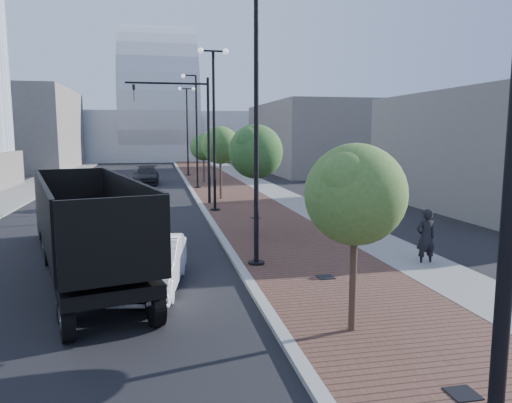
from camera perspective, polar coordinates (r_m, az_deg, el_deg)
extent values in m
cube|color=#4C2D23|center=(46.62, -3.90, 2.45)|extent=(7.00, 140.00, 0.12)
cube|color=slate|center=(47.05, -0.63, 2.52)|extent=(2.40, 140.00, 0.13)
cube|color=gray|center=(46.28, -8.20, 2.36)|extent=(0.30, 140.00, 0.14)
cube|color=slate|center=(47.35, -24.11, 1.85)|extent=(4.00, 140.00, 0.12)
cube|color=black|center=(22.17, -21.24, -0.25)|extent=(2.90, 2.97, 2.46)
cube|color=black|center=(23.77, -21.46, -1.70)|extent=(2.31, 1.02, 1.23)
cube|color=black|center=(20.79, -20.80, -2.47)|extent=(2.48, 1.32, 0.47)
cube|color=black|center=(15.43, -18.87, -5.90)|extent=(4.36, 8.98, 0.33)
cube|color=black|center=(15.34, -18.94, -4.53)|extent=(4.45, 9.01, 0.11)
cube|color=black|center=(15.08, -23.55, -1.33)|extent=(2.28, 8.45, 1.89)
cube|color=black|center=(15.35, -14.73, -0.76)|extent=(2.28, 8.45, 1.89)
cube|color=black|center=(10.75, -16.11, -4.53)|extent=(2.32, 0.70, 1.89)
cube|color=black|center=(19.65, -20.73, 0.86)|extent=(2.32, 0.70, 1.89)
cylinder|color=black|center=(21.70, -23.57, -3.46)|extent=(0.53, 1.08, 1.04)
cylinder|color=silver|center=(21.70, -23.57, -3.46)|extent=(0.45, 0.63, 0.57)
cylinder|color=black|center=(21.86, -18.37, -3.12)|extent=(0.53, 1.08, 1.04)
cylinder|color=silver|center=(21.86, -18.37, -3.12)|extent=(0.45, 0.63, 0.57)
cylinder|color=black|center=(23.27, -23.75, -2.73)|extent=(0.53, 1.08, 1.04)
cylinder|color=silver|center=(23.27, -23.75, -2.73)|extent=(0.45, 0.63, 0.57)
cylinder|color=black|center=(23.42, -18.90, -2.42)|extent=(0.53, 1.08, 1.04)
cylinder|color=silver|center=(23.42, -18.90, -2.42)|extent=(0.45, 0.63, 0.57)
cylinder|color=black|center=(11.85, -21.25, -12.65)|extent=(0.53, 1.08, 1.04)
cylinder|color=silver|center=(11.85, -21.25, -12.65)|extent=(0.45, 0.63, 0.57)
cylinder|color=black|center=(12.13, -11.69, -11.75)|extent=(0.53, 1.08, 1.04)
cylinder|color=silver|center=(12.13, -11.69, -11.75)|extent=(0.45, 0.63, 0.57)
cylinder|color=black|center=(12.98, -21.71, -10.85)|extent=(0.53, 1.08, 1.04)
cylinder|color=silver|center=(12.98, -21.71, -10.85)|extent=(0.45, 0.63, 0.57)
cylinder|color=black|center=(13.24, -13.00, -10.10)|extent=(0.53, 1.08, 1.04)
cylinder|color=silver|center=(13.24, -13.00, -10.10)|extent=(0.45, 0.63, 0.57)
cylinder|color=black|center=(18.57, -23.12, -5.29)|extent=(0.53, 1.08, 1.04)
cylinder|color=silver|center=(18.57, -23.12, -5.29)|extent=(0.45, 0.63, 0.57)
cylinder|color=black|center=(18.75, -17.04, -4.87)|extent=(0.53, 1.08, 1.04)
cylinder|color=silver|center=(18.75, -17.04, -4.87)|extent=(0.45, 0.63, 0.57)
cylinder|color=black|center=(19.74, -23.30, -4.54)|extent=(0.53, 1.08, 1.04)
cylinder|color=silver|center=(19.74, -23.30, -4.54)|extent=(0.45, 0.63, 0.57)
cylinder|color=black|center=(19.91, -17.59, -4.15)|extent=(0.53, 1.08, 1.04)
cylinder|color=silver|center=(19.91, -17.59, -4.15)|extent=(0.45, 0.63, 0.57)
imported|color=white|center=(14.82, -12.09, -7.16)|extent=(2.30, 4.78, 1.51)
imported|color=black|center=(37.22, -17.89, 1.60)|extent=(3.63, 5.26, 1.34)
imported|color=black|center=(45.04, -12.73, 2.99)|extent=(2.32, 5.42, 1.56)
imported|color=black|center=(17.88, 19.24, -4.00)|extent=(0.76, 0.52, 2.01)
cylinder|color=black|center=(16.93, 0.03, -7.36)|extent=(0.56, 0.56, 0.20)
cylinder|color=black|center=(16.32, 0.03, 8.13)|extent=(0.16, 0.16, 9.00)
cylinder|color=black|center=(28.53, -4.82, -1.05)|extent=(0.56, 0.56, 0.20)
cylinder|color=black|center=(28.18, -4.93, 8.07)|extent=(0.16, 0.16, 9.00)
cylinder|color=black|center=(28.54, -5.04, 17.14)|extent=(1.40, 0.10, 0.10)
sphere|color=silver|center=(28.47, -6.51, 17.14)|extent=(0.32, 0.32, 0.32)
sphere|color=silver|center=(28.63, -3.59, 17.13)|extent=(0.32, 0.32, 0.32)
cylinder|color=black|center=(40.37, -6.84, 1.60)|extent=(0.56, 0.56, 0.20)
cylinder|color=black|center=(40.12, -6.94, 8.03)|extent=(0.16, 0.16, 9.00)
cylinder|color=black|center=(40.34, -7.79, 14.42)|extent=(1.00, 0.10, 0.10)
sphere|color=silver|center=(40.30, -8.52, 14.31)|extent=(0.32, 0.32, 0.32)
cylinder|color=black|center=(52.28, -7.94, 3.04)|extent=(0.56, 0.56, 0.20)
cylinder|color=black|center=(52.09, -8.03, 8.00)|extent=(0.16, 0.16, 9.00)
cylinder|color=black|center=(52.28, -8.13, 12.93)|extent=(1.40, 0.10, 0.10)
sphere|color=silver|center=(52.25, -8.92, 12.92)|extent=(0.32, 0.32, 0.32)
sphere|color=silver|center=(52.33, -7.35, 12.94)|extent=(0.32, 0.32, 0.32)
cylinder|color=black|center=(31.16, -5.56, 6.92)|extent=(0.18, 0.18, 8.00)
cylinder|color=black|center=(31.14, -10.36, 13.46)|extent=(5.00, 0.12, 0.12)
imported|color=black|center=(31.10, -14.10, 12.25)|extent=(0.16, 0.20, 1.00)
cylinder|color=#382619|center=(11.29, 11.30, -7.93)|extent=(0.16, 0.16, 3.03)
sphere|color=#3E6522|center=(10.95, 11.55, 0.83)|extent=(2.26, 2.26, 2.26)
sphere|color=#3E6522|center=(11.41, 12.78, -0.02)|extent=(1.58, 1.58, 1.58)
sphere|color=#3E6522|center=(10.52, 10.73, 2.23)|extent=(1.36, 1.36, 1.36)
cylinder|color=#382619|center=(21.60, -0.04, 0.52)|extent=(0.16, 0.16, 3.53)
sphere|color=#26531C|center=(21.43, -0.04, 5.87)|extent=(2.38, 2.38, 2.38)
sphere|color=#26531C|center=(21.82, 0.84, 5.24)|extent=(1.67, 1.67, 1.67)
sphere|color=#26531C|center=(21.07, -0.68, 6.79)|extent=(1.43, 1.43, 1.43)
cylinder|color=#382619|center=(33.38, -4.16, 3.15)|extent=(0.16, 0.16, 3.51)
sphere|color=#325E20|center=(33.27, -4.20, 6.60)|extent=(2.56, 2.56, 2.56)
sphere|color=#325E20|center=(33.63, -3.58, 6.19)|extent=(1.79, 1.79, 1.79)
sphere|color=#325E20|center=(32.93, -4.66, 7.19)|extent=(1.54, 1.54, 1.54)
cylinder|color=#382619|center=(45.29, -6.13, 4.13)|extent=(0.16, 0.16, 3.07)
sphere|color=#25501B|center=(45.21, -6.17, 6.35)|extent=(2.45, 2.45, 2.45)
sphere|color=#25501B|center=(45.55, -5.69, 6.09)|extent=(1.72, 1.72, 1.72)
sphere|color=#25501B|center=(44.87, -6.52, 6.73)|extent=(1.47, 1.47, 1.47)
cube|color=#A1A6AB|center=(90.99, -11.24, 7.52)|extent=(50.00, 28.00, 8.00)
cube|color=#68635E|center=(68.22, -26.52, 7.55)|extent=(14.00, 20.00, 10.00)
cube|color=#645F5A|center=(59.02, 6.94, 7.41)|extent=(12.00, 22.00, 8.00)
cube|color=#635F59|center=(33.23, 27.06, 5.28)|extent=(10.00, 16.00, 7.00)
cube|color=black|center=(9.72, 23.04, -19.97)|extent=(0.50, 0.50, 0.02)
cube|color=black|center=(15.54, 8.14, -8.74)|extent=(0.50, 0.50, 0.02)
cube|color=black|center=(25.88, -0.07, -1.89)|extent=(0.50, 0.50, 0.02)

